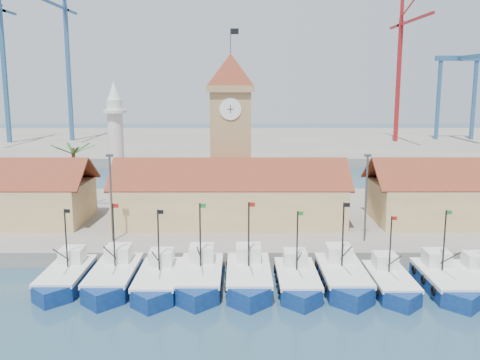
{
  "coord_description": "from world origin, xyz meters",
  "views": [
    {
      "loc": [
        1.02,
        -41.24,
        17.48
      ],
      "look_at": [
        1.14,
        18.0,
        6.81
      ],
      "focal_mm": 40.0,
      "sensor_mm": 36.0,
      "label": 1
    }
  ],
  "objects_px": {
    "boat_0": "(65,279)",
    "clock_tower": "(231,129)",
    "boat_5": "(297,282)",
    "minaret": "(116,144)"
  },
  "relations": [
    {
      "from": "boat_0",
      "to": "boat_5",
      "type": "relative_size",
      "value": 1.0
    },
    {
      "from": "clock_tower",
      "to": "boat_5",
      "type": "bearing_deg",
      "value": -75.66
    },
    {
      "from": "minaret",
      "to": "boat_0",
      "type": "bearing_deg",
      "value": -88.09
    },
    {
      "from": "boat_0",
      "to": "clock_tower",
      "type": "xyz_separation_m",
      "value": [
        14.17,
        22.86,
        11.22
      ]
    },
    {
      "from": "boat_5",
      "to": "minaret",
      "type": "distance_m",
      "value": 34.4
    },
    {
      "from": "boat_0",
      "to": "minaret",
      "type": "distance_m",
      "value": 26.46
    },
    {
      "from": "boat_0",
      "to": "clock_tower",
      "type": "bearing_deg",
      "value": 58.21
    },
    {
      "from": "boat_0",
      "to": "clock_tower",
      "type": "distance_m",
      "value": 29.14
    },
    {
      "from": "boat_0",
      "to": "clock_tower",
      "type": "height_order",
      "value": "clock_tower"
    },
    {
      "from": "boat_5",
      "to": "clock_tower",
      "type": "distance_m",
      "value": 26.89
    }
  ]
}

